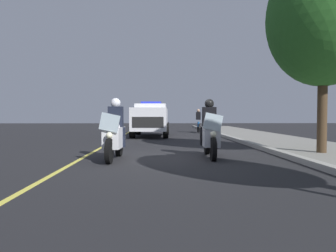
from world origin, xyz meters
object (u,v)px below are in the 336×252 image
object	(u,v)px
police_motorcycle_lead_right	(210,133)
police_motorcycle_lead_left	(115,135)
cyclist_background	(198,121)
tree_mid_block	(324,18)
police_suv	(151,118)

from	to	relation	value
police_motorcycle_lead_right	police_motorcycle_lead_left	bearing A→B (deg)	-81.29
cyclist_background	tree_mid_block	xyz separation A→B (m)	(12.85, 2.13, 3.31)
police_motorcycle_lead_right	police_suv	distance (m)	9.40
police_suv	police_motorcycle_lead_left	bearing A→B (deg)	-4.54
cyclist_background	police_motorcycle_lead_left	bearing A→B (deg)	-16.75
police_motorcycle_lead_right	tree_mid_block	xyz separation A→B (m)	(-0.23, 3.46, 3.46)
police_motorcycle_lead_left	cyclist_background	world-z (taller)	police_motorcycle_lead_left
police_motorcycle_lead_right	police_suv	xyz separation A→B (m)	(-9.19, -1.97, 0.37)
police_motorcycle_lead_right	police_suv	world-z (taller)	police_suv
police_motorcycle_lead_right	tree_mid_block	world-z (taller)	tree_mid_block
police_suv	tree_mid_block	world-z (taller)	tree_mid_block
police_motorcycle_lead_left	cyclist_background	xyz separation A→B (m)	(-13.49, 4.06, 0.14)
police_motorcycle_lead_left	tree_mid_block	size ratio (longest dim) A/B	0.35
police_suv	cyclist_background	xyz separation A→B (m)	(-3.89, 3.30, -0.22)
police_motorcycle_lead_left	tree_mid_block	distance (m)	7.12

